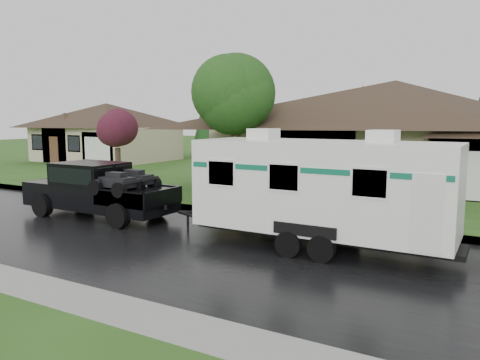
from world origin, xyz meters
name	(u,v)px	position (x,y,z in m)	size (l,w,h in m)	color
ground	(236,231)	(0.00, 0.00, 0.00)	(140.00, 140.00, 0.00)	#2A541A
road	(202,245)	(0.00, -2.00, 0.01)	(140.00, 8.00, 0.01)	black
curb	(267,217)	(0.00, 2.25, 0.07)	(140.00, 0.50, 0.15)	gray
lawn	(361,178)	(0.00, 15.00, 0.07)	(140.00, 26.00, 0.15)	#2A541A
house_main	(399,120)	(2.29, 13.84, 3.59)	(19.44, 10.80, 6.90)	tan
house_far	(108,127)	(-21.78, 15.85, 2.97)	(10.80, 8.64, 5.80)	#C1B58F
tree_left_green	(236,98)	(-3.46, 5.88, 4.61)	(3.89, 3.89, 6.43)	#382B1E
tree_red	(117,130)	(-12.45, 7.43, 2.99)	(2.48, 2.48, 4.10)	#382B1E
shrub_row	(371,182)	(2.00, 9.30, 0.65)	(13.60, 1.00, 1.00)	#143814
pickup_truck	(96,188)	(-5.70, -0.61, 1.09)	(6.10, 2.32, 2.03)	black
travel_trailer	(322,186)	(3.11, -0.61, 1.79)	(7.52, 2.64, 3.37)	white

